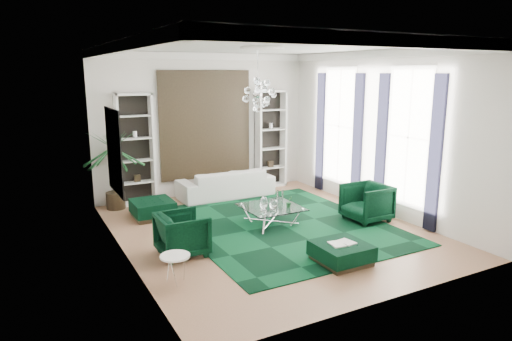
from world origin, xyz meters
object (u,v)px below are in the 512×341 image
sofa (226,183)px  side_table (176,270)px  coffee_table (271,216)px  palm (113,159)px  ottoman_side (153,209)px  armchair_left (182,234)px  armchair_right (367,203)px  ottoman_front (341,253)px

sofa → side_table: bearing=56.7°
coffee_table → palm: palm is taller
palm → ottoman_side: bearing=-61.4°
armchair_left → side_table: armchair_left is taller
armchair_right → ottoman_side: (-4.20, 2.51, -0.22)m
coffee_table → ottoman_front: bearing=-88.5°
ottoman_front → palm: palm is taller
ottoman_side → side_table: (-0.61, -3.50, 0.03)m
coffee_table → ottoman_side: (-2.16, 1.74, -0.01)m
sofa → palm: size_ratio=1.02×
ottoman_front → armchair_right: bearing=39.0°
sofa → palm: 2.99m
armchair_left → palm: palm is taller
armchair_right → armchair_left: bearing=-90.9°
sofa → ottoman_front: size_ratio=2.88×
side_table → palm: size_ratio=0.19×
armchair_left → armchair_right: bearing=-90.9°
coffee_table → ottoman_side: 2.77m
armchair_right → ottoman_front: armchair_right is taller
ottoman_front → side_table: (-2.83, 0.61, 0.05)m
sofa → side_table: 5.19m
side_table → palm: palm is taller
coffee_table → ottoman_front: (0.06, -2.37, -0.03)m
sofa → ottoman_front: bearing=89.8°
armchair_right → coffee_table: 2.19m
ottoman_side → sofa: bearing=20.5°
sofa → ottoman_front: sofa is taller
sofa → armchair_left: 4.04m
sofa → coffee_table: (-0.08, -2.58, -0.16)m
armchair_left → armchair_right: (4.32, -0.07, 0.03)m
armchair_right → palm: bearing=-127.0°
palm → side_table: bearing=-90.0°
armchair_right → ottoman_front: 2.56m
armchair_right → ottoman_side: 4.89m
ottoman_side → ottoman_front: bearing=-61.6°
sofa → ottoman_side: sofa is taller
side_table → coffee_table: bearing=32.5°
coffee_table → ottoman_front: size_ratio=1.36×
ottoman_side → ottoman_front: size_ratio=1.02×
armchair_left → coffee_table: 2.39m
coffee_table → ottoman_front: 2.37m
armchair_left → coffee_table: armchair_left is taller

